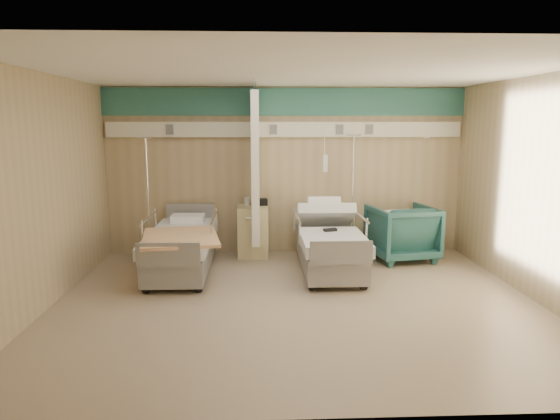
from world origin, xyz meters
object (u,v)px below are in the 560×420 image
at_px(bed_right, 329,251).
at_px(visitor_armchair, 402,232).
at_px(iv_stand_right, 351,231).
at_px(bed_left, 182,252).
at_px(bedside_cabinet, 253,231).
at_px(iv_stand_left, 150,235).

xyz_separation_m(bed_right, visitor_armchair, (1.27, 0.60, 0.14)).
bearing_deg(iv_stand_right, bed_left, -161.00).
bearing_deg(visitor_armchair, iv_stand_right, -33.24).
xyz_separation_m(bed_left, iv_stand_right, (2.71, 0.93, 0.10)).
distance_m(bedside_cabinet, iv_stand_right, 1.66).
height_order(bed_left, bedside_cabinet, bedside_cabinet).
distance_m(bed_left, iv_stand_left, 0.98).
relative_size(bedside_cabinet, visitor_armchair, 0.86).
bearing_deg(iv_stand_right, bedside_cabinet, -178.90).
relative_size(bed_left, iv_stand_right, 1.06).
distance_m(bed_left, bedside_cabinet, 1.39).
xyz_separation_m(bedside_cabinet, iv_stand_left, (-1.67, -0.15, -0.02)).
bearing_deg(iv_stand_left, iv_stand_right, 3.15).
bearing_deg(bed_right, visitor_armchair, 25.26).
distance_m(bed_right, iv_stand_left, 2.92).
relative_size(bed_left, bedside_cabinet, 2.54).
xyz_separation_m(iv_stand_right, iv_stand_left, (-3.33, -0.18, -0.01)).
relative_size(bed_left, iv_stand_left, 1.09).
height_order(bed_right, visitor_armchair, visitor_armchair).
height_order(bed_left, visitor_armchair, visitor_armchair).
bearing_deg(bed_left, iv_stand_left, 129.72).
xyz_separation_m(bed_right, bed_left, (-2.20, 0.00, 0.00)).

